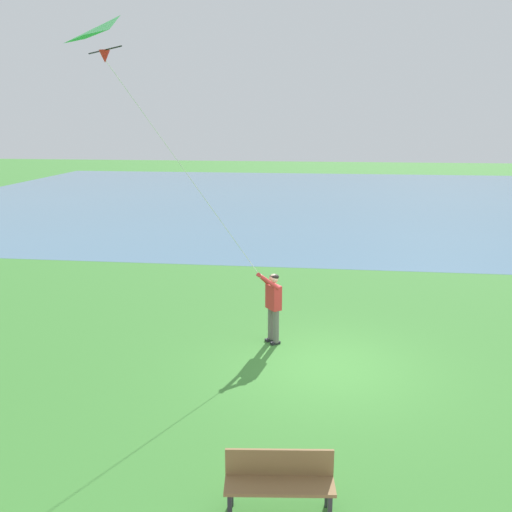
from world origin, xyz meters
The scene contains 5 objects.
ground_plane centered at (0.00, 0.00, 0.00)m, with size 120.00×120.00×0.00m, color #3D7F33.
lake_water centered at (26.15, 4.00, 0.00)m, with size 36.00×44.00×0.01m, color teal.
person_kite_flyer centered at (1.20, 1.32, 1.05)m, with size 0.57×0.61×1.83m.
flying_kite centered at (-0.83, 3.98, 6.63)m, with size 2.60×3.17×5.21m.
park_bench_near_walkway centered at (-4.65, 0.68, 0.51)m, with size 0.60×1.54×0.88m.
Camera 1 is at (-11.15, 0.21, 5.28)m, focal length 38.36 mm.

